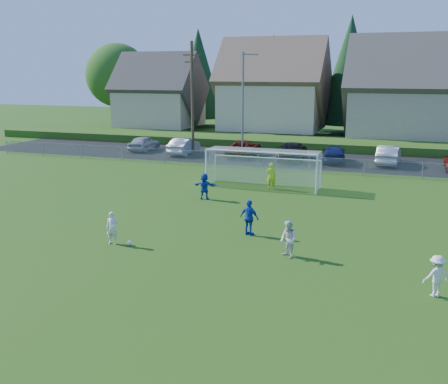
# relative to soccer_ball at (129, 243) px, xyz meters

# --- Properties ---
(ground) EXTENTS (160.00, 160.00, 0.00)m
(ground) POSITION_rel_soccer_ball_xyz_m (2.54, -2.53, -0.11)
(ground) COLOR #193D0C
(ground) RESTS_ON ground
(asphalt_lot) EXTENTS (60.00, 60.00, 0.00)m
(asphalt_lot) POSITION_rel_soccer_ball_xyz_m (2.54, 24.97, -0.10)
(asphalt_lot) COLOR black
(asphalt_lot) RESTS_ON ground
(grass_embankment) EXTENTS (70.00, 6.00, 0.80)m
(grass_embankment) POSITION_rel_soccer_ball_xyz_m (2.54, 32.47, 0.29)
(grass_embankment) COLOR #1E420F
(grass_embankment) RESTS_ON ground
(soccer_ball) EXTENTS (0.22, 0.22, 0.22)m
(soccer_ball) POSITION_rel_soccer_ball_xyz_m (0.00, 0.00, 0.00)
(soccer_ball) COLOR white
(soccer_ball) RESTS_ON ground
(player_white_a) EXTENTS (0.57, 0.42, 1.45)m
(player_white_a) POSITION_rel_soccer_ball_xyz_m (-0.80, -0.03, 0.62)
(player_white_a) COLOR silver
(player_white_a) RESTS_ON ground
(player_white_b) EXTENTS (0.95, 0.94, 1.55)m
(player_white_b) POSITION_rel_soccer_ball_xyz_m (6.92, 0.78, 0.67)
(player_white_b) COLOR silver
(player_white_b) RESTS_ON ground
(player_white_c) EXTENTS (1.08, 0.90, 1.46)m
(player_white_c) POSITION_rel_soccer_ball_xyz_m (12.48, -1.30, 0.62)
(player_white_c) COLOR silver
(player_white_c) RESTS_ON ground
(player_blue_a) EXTENTS (1.06, 0.69, 1.68)m
(player_blue_a) POSITION_rel_soccer_ball_xyz_m (4.58, 3.15, 0.73)
(player_blue_a) COLOR #113AA8
(player_blue_a) RESTS_ON ground
(player_blue_b) EXTENTS (1.47, 0.51, 1.57)m
(player_blue_b) POSITION_rel_soccer_ball_xyz_m (0.11, 8.99, 0.67)
(player_blue_b) COLOR #113AA8
(player_blue_b) RESTS_ON ground
(goalkeeper) EXTENTS (0.71, 0.55, 1.71)m
(goalkeeper) POSITION_rel_soccer_ball_xyz_m (3.19, 12.97, 0.75)
(goalkeeper) COLOR #B7E91B
(goalkeeper) RESTS_ON ground
(car_a) EXTENTS (1.75, 4.17, 1.41)m
(car_a) POSITION_rel_soccer_ball_xyz_m (-12.32, 25.21, 0.60)
(car_a) COLOR #A7ABAF
(car_a) RESTS_ON ground
(car_b) EXTENTS (1.67, 4.55, 1.49)m
(car_b) POSITION_rel_soccer_ball_xyz_m (-7.80, 24.35, 0.63)
(car_b) COLOR silver
(car_b) RESTS_ON ground
(car_c) EXTENTS (2.89, 5.49, 1.47)m
(car_c) POSITION_rel_soccer_ball_xyz_m (-2.30, 25.00, 0.63)
(car_c) COLOR #5E150A
(car_c) RESTS_ON ground
(car_d) EXTENTS (2.66, 5.54, 1.56)m
(car_d) POSITION_rel_soccer_ball_xyz_m (2.22, 24.46, 0.67)
(car_d) COLOR black
(car_d) RESTS_ON ground
(car_e) EXTENTS (2.37, 4.66, 1.52)m
(car_e) POSITION_rel_soccer_ball_xyz_m (5.74, 24.35, 0.65)
(car_e) COLOR #16204D
(car_e) RESTS_ON ground
(car_f) EXTENTS (1.88, 4.79, 1.55)m
(car_f) POSITION_rel_soccer_ball_xyz_m (10.06, 24.88, 0.67)
(car_f) COLOR #BDBDBD
(car_f) RESTS_ON ground
(soccer_goal) EXTENTS (7.42, 1.90, 2.50)m
(soccer_goal) POSITION_rel_soccer_ball_xyz_m (2.54, 13.52, 1.52)
(soccer_goal) COLOR white
(soccer_goal) RESTS_ON ground
(chainlink_fence) EXTENTS (52.06, 0.06, 1.20)m
(chainlink_fence) POSITION_rel_soccer_ball_xyz_m (2.54, 19.47, 0.52)
(chainlink_fence) COLOR gray
(chainlink_fence) RESTS_ON ground
(streetlight) EXTENTS (1.38, 0.18, 9.00)m
(streetlight) POSITION_rel_soccer_ball_xyz_m (-1.91, 23.47, 4.73)
(streetlight) COLOR slate
(streetlight) RESTS_ON ground
(utility_pole) EXTENTS (1.60, 0.26, 10.00)m
(utility_pole) POSITION_rel_soccer_ball_xyz_m (-6.96, 24.47, 5.04)
(utility_pole) COLOR #473321
(utility_pole) RESTS_ON ground
(houses_row) EXTENTS (53.90, 11.45, 13.27)m
(houses_row) POSITION_rel_soccer_ball_xyz_m (4.51, 39.93, 7.22)
(houses_row) COLOR tan
(houses_row) RESTS_ON ground
(tree_row) EXTENTS (65.98, 12.36, 13.80)m
(tree_row) POSITION_rel_soccer_ball_xyz_m (3.58, 46.20, 6.80)
(tree_row) COLOR #382616
(tree_row) RESTS_ON ground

